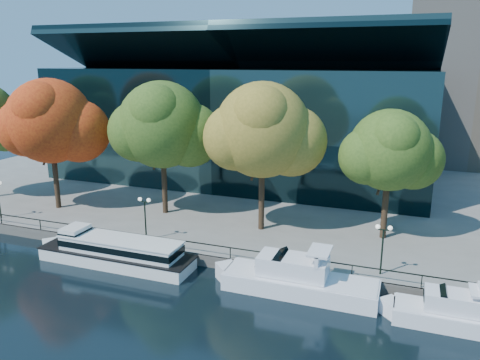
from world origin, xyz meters
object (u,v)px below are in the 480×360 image
at_px(cruiser_far, 454,313).
at_px(tree_1, 51,123).
at_px(tree_2, 163,127).
at_px(tree_4, 391,152).
at_px(cruiser_near, 293,278).
at_px(tree_3, 264,132).
at_px(tour_boat, 112,250).
at_px(lamp_2, 383,238).
at_px(lamp_1, 145,209).

height_order(cruiser_far, tree_1, tree_1).
bearing_deg(tree_2, tree_1, -167.97).
xyz_separation_m(tree_2, tree_4, (22.68, 0.50, -1.23)).
relative_size(cruiser_near, tree_3, 0.90).
relative_size(tour_boat, tree_3, 1.07).
bearing_deg(lamp_2, tree_2, 161.79).
relative_size(cruiser_far, lamp_1, 2.33).
bearing_deg(tree_3, tour_boat, -136.36).
relative_size(tree_2, tree_4, 1.18).
height_order(tour_boat, cruiser_near, cruiser_near).
height_order(cruiser_far, tree_4, tree_4).
relative_size(cruiser_near, lamp_1, 3.19).
distance_m(cruiser_far, tree_3, 21.85).
height_order(tour_boat, tree_2, tree_2).
height_order(tree_1, tree_4, tree_1).
xyz_separation_m(cruiser_far, lamp_2, (-4.97, 4.27, 3.01)).
bearing_deg(tree_3, lamp_1, -145.93).
distance_m(tree_3, tree_4, 11.58).
bearing_deg(tour_boat, tree_2, 94.44).
relative_size(cruiser_near, tree_4, 1.07).
bearing_deg(tree_1, tree_2, 12.03).
bearing_deg(lamp_1, tree_2, 104.93).
xyz_separation_m(cruiser_far, tree_1, (-40.00, 9.21, 9.57)).
relative_size(tree_2, tree_3, 0.99).
height_order(lamp_1, lamp_2, same).
bearing_deg(tree_3, tree_2, 173.83).
xyz_separation_m(tour_boat, lamp_1, (1.14, 3.67, 2.75)).
xyz_separation_m(cruiser_near, cruiser_far, (11.08, -0.97, -0.18)).
height_order(tree_3, lamp_1, tree_3).
distance_m(lamp_1, lamp_2, 20.87).
height_order(tree_1, tree_2, tree_1).
height_order(tour_boat, tree_4, tree_4).
height_order(tree_2, tree_4, tree_2).
height_order(cruiser_far, tree_2, tree_2).
relative_size(tree_1, tree_4, 1.19).
bearing_deg(cruiser_far, tree_3, 147.39).
bearing_deg(tree_2, cruiser_far, -22.96).
height_order(cruiser_near, lamp_1, lamp_1).
relative_size(tree_3, lamp_1, 3.55).
relative_size(tree_3, lamp_2, 3.55).
bearing_deg(tree_4, tour_boat, -151.80).
relative_size(cruiser_far, tree_1, 0.66).
height_order(tour_boat, lamp_2, lamp_2).
xyz_separation_m(lamp_1, lamp_2, (20.87, 0.00, 0.00)).
distance_m(tree_1, tree_2, 12.43).
xyz_separation_m(tree_1, lamp_2, (35.03, -4.94, -6.56)).
bearing_deg(lamp_1, tree_3, 34.07).
bearing_deg(tree_1, lamp_1, -19.22).
relative_size(tour_boat, lamp_1, 3.80).
bearing_deg(tree_3, tree_4, 8.65).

